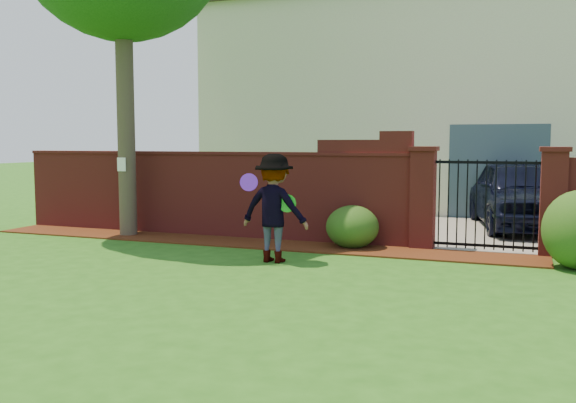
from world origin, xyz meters
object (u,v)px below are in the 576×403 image
at_px(man, 273,208).
at_px(frisbee_green, 287,203).
at_px(car, 523,194).
at_px(frisbee_purple, 249,182).

bearing_deg(man, frisbee_green, 174.06).
bearing_deg(car, man, -136.22).
xyz_separation_m(man, frisbee_purple, (-0.30, -0.28, 0.43)).
relative_size(man, frisbee_green, 6.13).
bearing_deg(car, frisbee_purple, -136.96).
relative_size(frisbee_purple, frisbee_green, 0.99).
xyz_separation_m(frisbee_purple, frisbee_green, (0.56, 0.24, -0.34)).
bearing_deg(frisbee_green, car, 57.19).
distance_m(frisbee_purple, frisbee_green, 0.70).
distance_m(car, man, 6.64).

